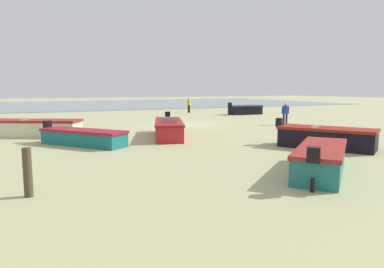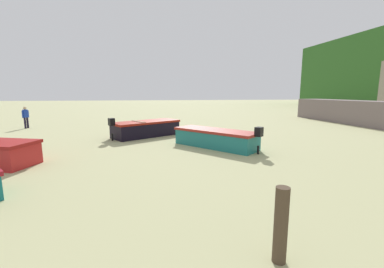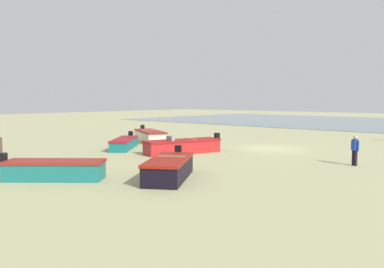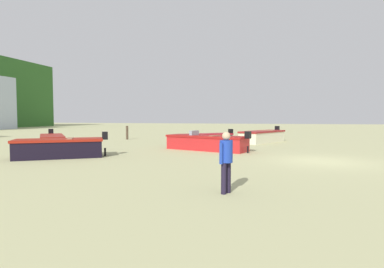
{
  "view_description": "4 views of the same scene",
  "coord_description": "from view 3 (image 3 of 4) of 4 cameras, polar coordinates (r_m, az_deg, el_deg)",
  "views": [
    {
      "loc": [
        10.06,
        23.88,
        2.65
      ],
      "look_at": [
        4.09,
        10.82,
        0.78
      ],
      "focal_mm": 32.82,
      "sensor_mm": 36.0,
      "label": 1
    },
    {
      "loc": [
        13.5,
        12.68,
        2.61
      ],
      "look_at": [
        4.93,
        14.09,
        1.18
      ],
      "focal_mm": 23.3,
      "sensor_mm": 36.0,
      "label": 2
    },
    {
      "loc": [
        -13.41,
        24.19,
        3.5
      ],
      "look_at": [
        4.79,
        3.28,
        0.99
      ],
      "focal_mm": 35.67,
      "sensor_mm": 36.0,
      "label": 3
    },
    {
      "loc": [
        -14.58,
        2.43,
        2.0
      ],
      "look_at": [
        1.54,
        6.43,
        1.07
      ],
      "focal_mm": 28.19,
      "sensor_mm": 36.0,
      "label": 4
    }
  ],
  "objects": [
    {
      "name": "beach_walker_foreground",
      "position": [
        21.92,
        23.18,
        -1.91
      ],
      "size": [
        0.51,
        0.46,
        1.62
      ],
      "rotation": [
        0.0,
        0.0,
        5.79
      ],
      "color": "black",
      "rests_on": "ground"
    },
    {
      "name": "boat_teal_3",
      "position": [
        27.6,
        -10.08,
        -1.39
      ],
      "size": [
        3.73,
        4.2,
        1.07
      ],
      "rotation": [
        0.0,
        0.0,
        0.68
      ],
      "color": "#156C6E",
      "rests_on": "ground"
    },
    {
      "name": "boat_black_1",
      "position": [
        16.87,
        -3.43,
        -5.15
      ],
      "size": [
        3.51,
        4.29,
        1.25
      ],
      "rotation": [
        0.0,
        0.0,
        0.56
      ],
      "color": "black",
      "rests_on": "ground"
    },
    {
      "name": "ground_plane",
      "position": [
        27.87,
        11.95,
        -2.15
      ],
      "size": [
        160.0,
        160.0,
        0.0
      ],
      "primitive_type": "plane",
      "color": "tan"
    },
    {
      "name": "mooring_post_near_water",
      "position": [
        25.68,
        -26.72,
        -1.83
      ],
      "size": [
        0.21,
        0.21,
        1.22
      ],
      "primitive_type": "cylinder",
      "color": "#4A3A2A",
      "rests_on": "ground"
    },
    {
      "name": "boat_teal_2",
      "position": [
        17.74,
        -19.89,
        -5.06
      ],
      "size": [
        4.12,
        3.78,
        1.18
      ],
      "rotation": [
        0.0,
        0.0,
        2.27
      ],
      "color": "#1D7170",
      "rests_on": "ground"
    },
    {
      "name": "boat_red_0",
      "position": [
        24.9,
        -1.41,
        -1.83
      ],
      "size": [
        3.07,
        5.38,
        1.21
      ],
      "rotation": [
        0.0,
        0.0,
        5.94
      ],
      "color": "red",
      "rests_on": "ground"
    },
    {
      "name": "boat_cream_4",
      "position": [
        31.85,
        -6.31,
        -0.31
      ],
      "size": [
        5.03,
        3.64,
        1.25
      ],
      "rotation": [
        0.0,
        0.0,
        1.09
      ],
      "color": "beige",
      "rests_on": "ground"
    }
  ]
}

